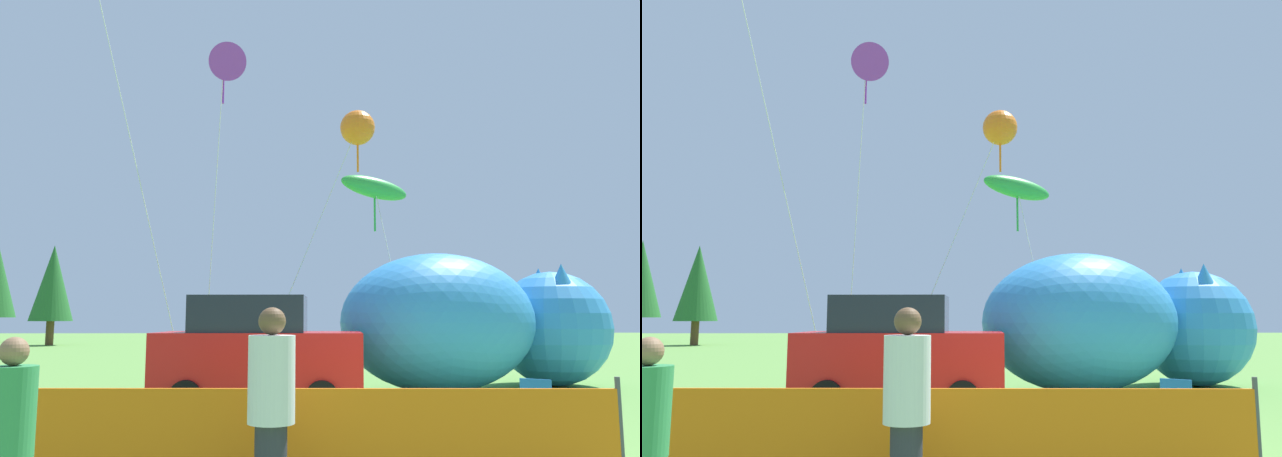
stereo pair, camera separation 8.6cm
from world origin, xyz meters
TOP-DOWN VIEW (x-y plane):
  - ground_plane at (0.00, 0.00)m, footprint 120.00×120.00m
  - parked_car at (-2.29, 3.42)m, footprint 4.16×2.16m
  - folding_chair at (2.09, 0.10)m, footprint 0.69×0.69m
  - inflatable_cat at (2.85, 5.93)m, footprint 7.69×5.28m
  - safety_fence at (-1.81, -3.19)m, footprint 6.66×0.37m
  - spectator_in_green_shirt at (-3.61, -4.57)m, footprint 0.35×0.35m
  - spectator_in_red_shirt at (-1.76, -3.86)m, footprint 0.40×0.40m
  - kite_green_fish at (0.81, 8.77)m, footprint 2.33×3.11m
  - kite_orange_flower at (0.23, 7.98)m, footprint 3.40×1.29m
  - kite_purple_delta at (-3.62, 7.91)m, footprint 1.49×2.29m
  - horizon_tree_west at (-16.80, 30.89)m, footprint 2.64×2.64m

SIDE VIEW (x-z plane):
  - ground_plane at x=0.00m, z-range 0.00..0.00m
  - folding_chair at x=2.09m, z-range 0.07..0.92m
  - safety_fence at x=-1.81m, z-range -0.05..1.15m
  - spectator_in_green_shirt at x=-3.61m, z-range 0.07..1.69m
  - spectator_in_red_shirt at x=-1.76m, z-range 0.08..1.93m
  - parked_car at x=-2.29m, z-range -0.03..2.15m
  - inflatable_cat at x=2.85m, z-range -0.12..3.15m
  - horizon_tree_west at x=-16.80m, z-range 0.72..7.01m
  - kite_green_fish at x=0.81m, z-range 2.52..8.56m
  - kite_orange_flower at x=0.23m, z-range 3.30..10.96m
  - kite_purple_delta at x=-3.62m, z-range 4.15..14.01m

